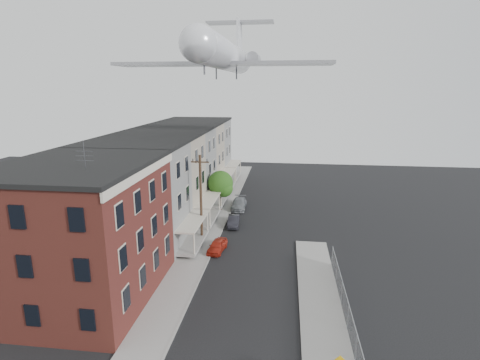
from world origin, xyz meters
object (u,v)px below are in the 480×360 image
object	(u,v)px
street_tree	(221,185)
car_far	(239,204)
car_near	(217,246)
car_mid	(234,221)
utility_pole	(201,198)
airplane	(226,55)

from	to	relation	value
street_tree	car_far	xyz separation A→B (m)	(2.09, 1.08, -2.80)
car_near	car_far	xyz separation A→B (m)	(0.42, 13.17, 0.08)
street_tree	car_far	bearing A→B (deg)	27.39
car_near	car_mid	distance (m)	6.95
utility_pole	car_far	distance (m)	11.97
car_mid	car_far	distance (m)	6.26
car_mid	car_near	bearing A→B (deg)	-99.00
airplane	utility_pole	bearing A→B (deg)	-100.33
street_tree	car_far	distance (m)	3.66
airplane	street_tree	bearing A→B (deg)	114.70
car_near	airplane	size ratio (longest dim) A/B	0.13
utility_pole	car_near	xyz separation A→B (m)	(2.00, -2.17, -4.11)
utility_pole	car_far	world-z (taller)	utility_pole
car_near	car_far	bearing A→B (deg)	95.89
street_tree	car_near	bearing A→B (deg)	-82.12
utility_pole	car_mid	xyz separation A→B (m)	(2.62, 4.75, -4.09)
car_mid	airplane	size ratio (longest dim) A/B	0.14
utility_pole	car_far	size ratio (longest dim) A/B	2.02
car_mid	car_far	world-z (taller)	car_far
utility_pole	street_tree	bearing A→B (deg)	88.11
car_far	airplane	size ratio (longest dim) A/B	0.17
car_near	car_far	size ratio (longest dim) A/B	0.74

